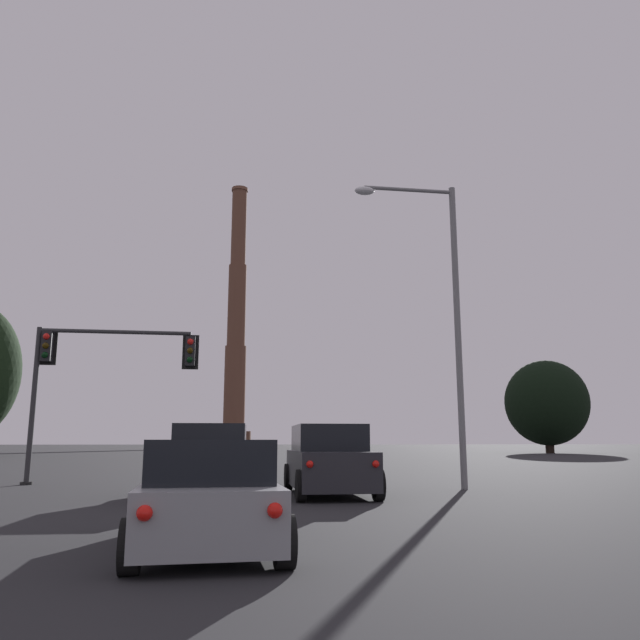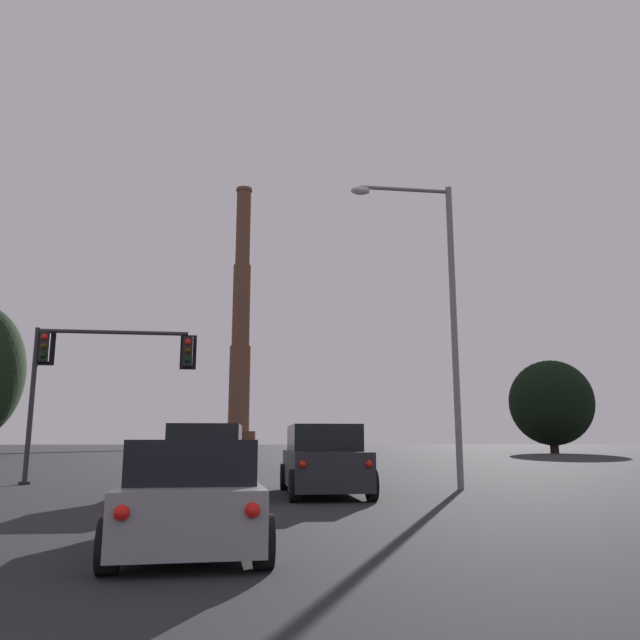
{
  "view_description": "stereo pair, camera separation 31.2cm",
  "coord_description": "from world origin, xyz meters",
  "px_view_note": "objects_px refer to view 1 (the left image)",
  "views": [
    {
      "loc": [
        0.34,
        -0.34,
        1.42
      ],
      "look_at": [
        4.96,
        30.87,
        7.57
      ],
      "focal_mm": 35.0,
      "sensor_mm": 36.0,
      "label": 1
    },
    {
      "loc": [
        0.65,
        -0.38,
        1.42
      ],
      "look_at": [
        4.96,
        30.87,
        7.57
      ],
      "focal_mm": 35.0,
      "sensor_mm": 36.0,
      "label": 2
    }
  ],
  "objects_px": {
    "suv_right_lane_front": "(328,461)",
    "smokestack": "(236,341)",
    "hatchback_center_lane_second": "(208,498)",
    "traffic_light_overhead_left": "(94,364)",
    "street_lamp": "(442,300)",
    "suv_center_lane_front": "(211,461)"
  },
  "relations": [
    {
      "from": "suv_right_lane_front",
      "to": "smokestack",
      "type": "relative_size",
      "value": 0.08
    },
    {
      "from": "hatchback_center_lane_second",
      "to": "smokestack",
      "type": "height_order",
      "value": "smokestack"
    },
    {
      "from": "hatchback_center_lane_second",
      "to": "smokestack",
      "type": "relative_size",
      "value": 0.07
    },
    {
      "from": "traffic_light_overhead_left",
      "to": "hatchback_center_lane_second",
      "type": "bearing_deg",
      "value": -72.01
    },
    {
      "from": "traffic_light_overhead_left",
      "to": "street_lamp",
      "type": "xyz_separation_m",
      "value": [
        11.28,
        -4.06,
        1.75
      ]
    },
    {
      "from": "hatchback_center_lane_second",
      "to": "suv_center_lane_front",
      "type": "bearing_deg",
      "value": 88.78
    },
    {
      "from": "suv_right_lane_front",
      "to": "suv_center_lane_front",
      "type": "height_order",
      "value": "same"
    },
    {
      "from": "suv_center_lane_front",
      "to": "smokestack",
      "type": "xyz_separation_m",
      "value": [
        1.89,
        119.83,
        22.15
      ]
    },
    {
      "from": "suv_right_lane_front",
      "to": "street_lamp",
      "type": "relative_size",
      "value": 0.51
    },
    {
      "from": "suv_center_lane_front",
      "to": "traffic_light_overhead_left",
      "type": "bearing_deg",
      "value": 130.67
    },
    {
      "from": "smokestack",
      "to": "hatchback_center_lane_second",
      "type": "bearing_deg",
      "value": -90.77
    },
    {
      "from": "suv_right_lane_front",
      "to": "smokestack",
      "type": "distance_m",
      "value": 121.82
    },
    {
      "from": "suv_center_lane_front",
      "to": "hatchback_center_lane_second",
      "type": "distance_m",
      "value": 8.22
    },
    {
      "from": "street_lamp",
      "to": "smokestack",
      "type": "relative_size",
      "value": 0.16
    },
    {
      "from": "traffic_light_overhead_left",
      "to": "street_lamp",
      "type": "distance_m",
      "value": 12.11
    },
    {
      "from": "suv_center_lane_front",
      "to": "traffic_light_overhead_left",
      "type": "relative_size",
      "value": 0.88
    },
    {
      "from": "street_lamp",
      "to": "smokestack",
      "type": "height_order",
      "value": "smokestack"
    },
    {
      "from": "suv_center_lane_front",
      "to": "hatchback_center_lane_second",
      "type": "bearing_deg",
      "value": -86.39
    },
    {
      "from": "suv_right_lane_front",
      "to": "smokestack",
      "type": "height_order",
      "value": "smokestack"
    },
    {
      "from": "hatchback_center_lane_second",
      "to": "traffic_light_overhead_left",
      "type": "height_order",
      "value": "traffic_light_overhead_left"
    },
    {
      "from": "suv_right_lane_front",
      "to": "suv_center_lane_front",
      "type": "distance_m",
      "value": 3.15
    },
    {
      "from": "hatchback_center_lane_second",
      "to": "traffic_light_overhead_left",
      "type": "relative_size",
      "value": 0.74
    }
  ]
}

